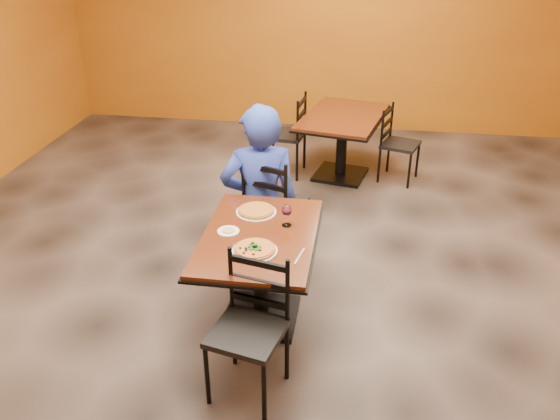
% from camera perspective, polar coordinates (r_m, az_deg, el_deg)
% --- Properties ---
extents(floor, '(7.00, 8.00, 0.01)m').
position_cam_1_polar(floor, '(4.92, -0.84, -7.07)').
color(floor, black).
rests_on(floor, ground).
extents(wall_back, '(7.00, 0.01, 3.00)m').
position_cam_1_polar(wall_back, '(8.11, 3.96, 18.44)').
color(wall_back, '#B16713').
rests_on(wall_back, ground).
extents(table_main, '(0.83, 1.23, 0.75)m').
position_cam_1_polar(table_main, '(4.20, -2.02, -4.69)').
color(table_main, '#57250D').
rests_on(table_main, floor).
extents(table_second, '(1.09, 1.41, 0.75)m').
position_cam_1_polar(table_second, '(6.64, 6.23, 7.80)').
color(table_second, '#57250D').
rests_on(table_second, floor).
extents(chair_main_near, '(0.51, 0.51, 0.95)m').
position_cam_1_polar(chair_main_near, '(3.64, -3.30, -12.20)').
color(chair_main_near, black).
rests_on(chair_main_near, floor).
extents(chair_main_far, '(0.58, 0.58, 1.00)m').
position_cam_1_polar(chair_main_far, '(5.05, -0.41, 0.55)').
color(chair_main_far, black).
rests_on(chair_main_far, floor).
extents(chair_second_left, '(0.48, 0.48, 0.96)m').
position_cam_1_polar(chair_second_left, '(6.72, 0.48, 7.49)').
color(chair_second_left, black).
rests_on(chair_second_left, floor).
extents(chair_second_right, '(0.49, 0.49, 0.86)m').
position_cam_1_polar(chair_second_right, '(6.69, 11.90, 6.36)').
color(chair_second_right, black).
rests_on(chair_second_right, floor).
extents(diner, '(0.78, 0.62, 1.43)m').
position_cam_1_polar(diner, '(4.92, -2.02, 2.56)').
color(diner, '#1C2D9C').
rests_on(diner, floor).
extents(plate_main, '(0.31, 0.31, 0.01)m').
position_cam_1_polar(plate_main, '(3.90, -2.52, -4.09)').
color(plate_main, white).
rests_on(plate_main, table_main).
extents(pizza_main, '(0.28, 0.28, 0.02)m').
position_cam_1_polar(pizza_main, '(3.89, -2.53, -3.89)').
color(pizza_main, maroon).
rests_on(pizza_main, plate_main).
extents(plate_far, '(0.31, 0.31, 0.01)m').
position_cam_1_polar(plate_far, '(4.38, -2.39, -0.20)').
color(plate_far, white).
rests_on(plate_far, table_main).
extents(pizza_far, '(0.28, 0.28, 0.02)m').
position_cam_1_polar(pizza_far, '(4.38, -2.39, -0.02)').
color(pizza_far, gold).
rests_on(pizza_far, plate_far).
extents(side_plate, '(0.16, 0.16, 0.01)m').
position_cam_1_polar(side_plate, '(4.14, -5.17, -2.13)').
color(side_plate, white).
rests_on(side_plate, table_main).
extents(dip, '(0.09, 0.09, 0.01)m').
position_cam_1_polar(dip, '(4.13, -5.17, -2.02)').
color(dip, tan).
rests_on(dip, side_plate).
extents(wine_glass, '(0.08, 0.08, 0.18)m').
position_cam_1_polar(wine_glass, '(4.16, 0.67, -0.46)').
color(wine_glass, white).
rests_on(wine_glass, table_main).
extents(fork, '(0.03, 0.19, 0.00)m').
position_cam_1_polar(fork, '(3.91, -4.79, -4.10)').
color(fork, silver).
rests_on(fork, table_main).
extents(knife, '(0.06, 0.21, 0.00)m').
position_cam_1_polar(knife, '(3.85, 1.96, -4.60)').
color(knife, silver).
rests_on(knife, table_main).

